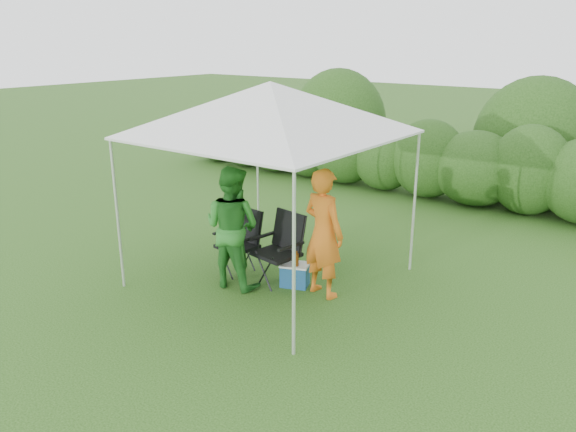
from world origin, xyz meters
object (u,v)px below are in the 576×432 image
Objects in this scene: canopy at (270,109)px; chair_right at (282,244)px; woman at (232,227)px; chair_left at (242,237)px; man at (323,233)px; cooler at (295,275)px.

canopy reaches higher than chair_right.
chair_left is at bearing -70.29° from woman.
chair_right reaches higher than chair_left.
man is at bearing 9.74° from chair_right.
chair_left is 1.45m from man.
canopy is at bearing 155.08° from cooler.
chair_right reaches higher than cooler.
cooler is at bearing -3.39° from canopy.
canopy is 1.70m from woman.
canopy reaches higher than man.
man is 1.02× the size of woman.
man reaches higher than woman.
chair_left is 1.02m from cooler.
chair_right is 0.76m from man.
canopy is 1.79× the size of woman.
chair_right is 0.48m from cooler.
woman is 1.12m from cooler.
chair_left is (-0.51, -0.07, -1.92)m from canopy.
woman reaches higher than chair_right.
chair_right is 1.07× the size of chair_left.
man is at bearing 8.92° from chair_left.
canopy is 1.99m from chair_left.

